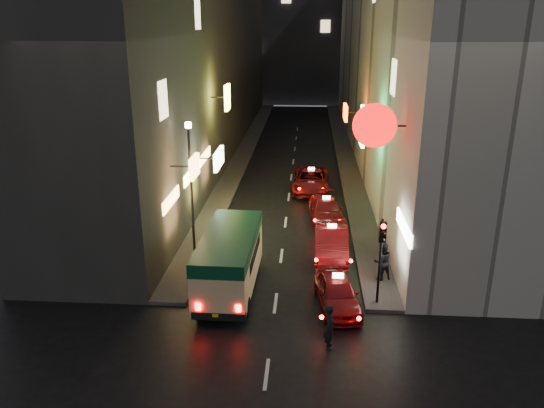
% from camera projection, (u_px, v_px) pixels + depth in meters
% --- Properties ---
extents(building_left, '(7.58, 52.00, 18.00)m').
position_uv_depth(building_left, '(197.00, 42.00, 42.71)').
color(building_left, '#363431').
rests_on(building_left, ground).
extents(building_right, '(8.11, 52.03, 18.00)m').
position_uv_depth(building_right, '(398.00, 43.00, 41.66)').
color(building_right, beige).
rests_on(building_right, ground).
extents(building_far, '(30.00, 10.00, 22.00)m').
position_uv_depth(building_far, '(302.00, 18.00, 71.70)').
color(building_far, '#35353A').
rests_on(building_far, ground).
extents(sidewalk_left, '(1.50, 52.00, 0.15)m').
position_uv_depth(sidewalk_left, '(245.00, 151.00, 45.39)').
color(sidewalk_left, '#454240').
rests_on(sidewalk_left, ground).
extents(sidewalk_right, '(1.50, 52.00, 0.15)m').
position_uv_depth(sidewalk_right, '(345.00, 153.00, 44.83)').
color(sidewalk_right, '#454240').
rests_on(sidewalk_right, ground).
extents(minibus, '(2.17, 5.92, 2.53)m').
position_uv_depth(minibus, '(229.00, 256.00, 21.55)').
color(minibus, beige).
rests_on(minibus, ground).
extents(taxi_near, '(2.54, 4.85, 1.64)m').
position_uv_depth(taxi_near, '(337.00, 290.00, 20.60)').
color(taxi_near, maroon).
rests_on(taxi_near, ground).
extents(taxi_second, '(2.28, 5.32, 1.85)m').
position_uv_depth(taxi_second, '(331.00, 239.00, 25.10)').
color(taxi_second, maroon).
rests_on(taxi_second, ground).
extents(taxi_third, '(2.37, 4.75, 1.62)m').
position_uv_depth(taxi_third, '(326.00, 208.00, 29.67)').
color(taxi_third, maroon).
rests_on(taxi_third, ground).
extents(taxi_far, '(2.29, 5.20, 1.80)m').
position_uv_depth(taxi_far, '(311.00, 179.00, 34.83)').
color(taxi_far, maroon).
rests_on(taxi_far, ground).
extents(pedestrian_crossing, '(0.41, 0.62, 1.86)m').
position_uv_depth(pedestrian_crossing, '(330.00, 324.00, 17.92)').
color(pedestrian_crossing, black).
rests_on(pedestrian_crossing, ground).
extents(pedestrian_sidewalk, '(0.83, 0.68, 1.89)m').
position_uv_depth(pedestrian_sidewalk, '(383.00, 259.00, 22.44)').
color(pedestrian_sidewalk, black).
rests_on(pedestrian_sidewalk, sidewalk_right).
extents(traffic_light, '(0.26, 0.43, 3.50)m').
position_uv_depth(traffic_light, '(382.00, 244.00, 19.93)').
color(traffic_light, black).
rests_on(traffic_light, sidewalk_right).
extents(lamp_post, '(0.28, 0.28, 6.22)m').
position_uv_depth(lamp_post, '(191.00, 179.00, 24.39)').
color(lamp_post, black).
rests_on(lamp_post, sidewalk_left).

